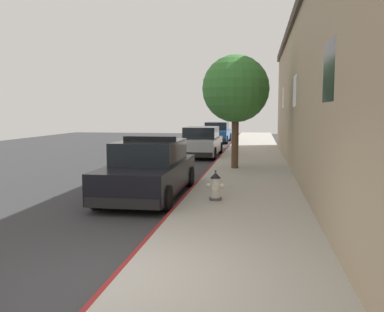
{
  "coord_description": "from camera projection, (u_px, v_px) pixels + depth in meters",
  "views": [
    {
      "loc": [
        1.89,
        -5.29,
        2.37
      ],
      "look_at": [
        -0.16,
        7.46,
        1.0
      ],
      "focal_mm": 39.22,
      "sensor_mm": 36.0,
      "label": 1
    }
  ],
  "objects": [
    {
      "name": "street_tree",
      "position": [
        236.0,
        89.0,
        16.33
      ],
      "size": [
        2.62,
        2.62,
        4.43
      ],
      "color": "brown",
      "rests_on": "sidewalk_pavement"
    },
    {
      "name": "parked_car_silver_ahead",
      "position": [
        201.0,
        142.0,
        22.26
      ],
      "size": [
        1.94,
        4.84,
        1.56
      ],
      "color": "#B2B5BA",
      "rests_on": "ground"
    },
    {
      "name": "fire_hydrant",
      "position": [
        215.0,
        186.0,
        10.61
      ],
      "size": [
        0.44,
        0.4,
        0.76
      ],
      "color": "#4C4C51",
      "rests_on": "sidewalk_pavement"
    },
    {
      "name": "ground_plane",
      "position": [
        93.0,
        175.0,
        16.27
      ],
      "size": [
        28.92,
        60.0,
        0.2
      ],
      "primitive_type": "cube",
      "color": "#353538"
    },
    {
      "name": "police_cruiser",
      "position": [
        149.0,
        170.0,
        11.73
      ],
      "size": [
        1.94,
        4.84,
        1.68
      ],
      "color": "black",
      "rests_on": "ground"
    },
    {
      "name": "storefront_building",
      "position": [
        374.0,
        93.0,
        14.41
      ],
      "size": [
        5.6,
        26.73,
        5.99
      ],
      "color": "tan",
      "rests_on": "ground"
    },
    {
      "name": "curb_painted_edge",
      "position": [
        206.0,
        174.0,
        15.56
      ],
      "size": [
        0.08,
        60.0,
        0.14
      ],
      "primitive_type": "cube",
      "color": "maroon",
      "rests_on": "ground"
    },
    {
      "name": "sidewalk_pavement",
      "position": [
        249.0,
        175.0,
        15.31
      ],
      "size": [
        3.1,
        60.0,
        0.14
      ],
      "primitive_type": "cube",
      "color": "#ADA89E",
      "rests_on": "ground"
    },
    {
      "name": "parked_car_dark_far",
      "position": [
        217.0,
        133.0,
        32.31
      ],
      "size": [
        1.94,
        4.84,
        1.56
      ],
      "color": "navy",
      "rests_on": "ground"
    }
  ]
}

